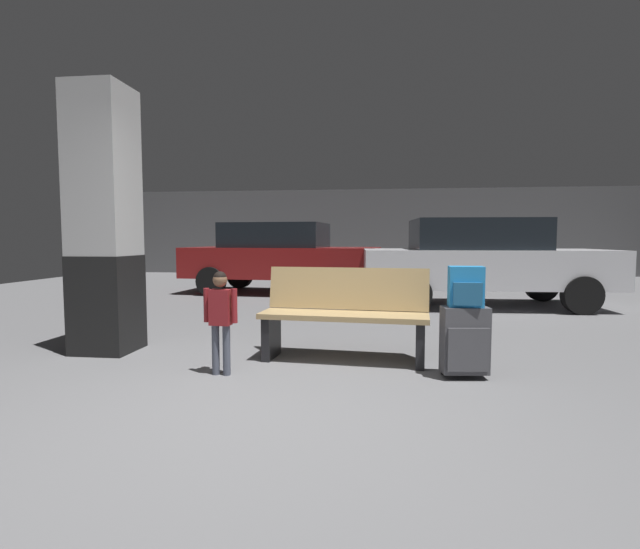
# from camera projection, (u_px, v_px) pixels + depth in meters

# --- Properties ---
(ground_plane) EXTENTS (18.00, 18.00, 0.10)m
(ground_plane) POSITION_uv_depth(u_px,v_px,m) (327.00, 321.00, 7.05)
(ground_plane) COLOR slate
(garage_back_wall) EXTENTS (18.00, 0.12, 2.80)m
(garage_back_wall) POSITION_uv_depth(u_px,v_px,m) (356.00, 232.00, 15.71)
(garage_back_wall) COLOR #565658
(garage_back_wall) RESTS_ON ground_plane
(structural_pillar) EXTENTS (0.57, 0.57, 2.71)m
(structural_pillar) POSITION_uv_depth(u_px,v_px,m) (104.00, 222.00, 4.86)
(structural_pillar) COLOR black
(structural_pillar) RESTS_ON ground_plane
(bench) EXTENTS (1.64, 0.66, 0.89)m
(bench) POSITION_uv_depth(u_px,v_px,m) (345.00, 314.00, 4.58)
(bench) COLOR tan
(bench) RESTS_ON ground_plane
(suitcase) EXTENTS (0.40, 0.27, 0.60)m
(suitcase) POSITION_uv_depth(u_px,v_px,m) (465.00, 340.00, 3.97)
(suitcase) COLOR #4C4C51
(suitcase) RESTS_ON ground_plane
(backpack_bright) EXTENTS (0.28, 0.19, 0.34)m
(backpack_bright) POSITION_uv_depth(u_px,v_px,m) (466.00, 287.00, 3.94)
(backpack_bright) COLOR #268CD8
(backpack_bright) RESTS_ON suitcase
(child) EXTENTS (0.30, 0.19, 0.90)m
(child) POSITION_uv_depth(u_px,v_px,m) (220.00, 311.00, 4.05)
(child) COLOR #4C5160
(child) RESTS_ON ground_plane
(parked_car_near) EXTENTS (4.18, 1.96, 1.51)m
(parked_car_near) POSITION_uv_depth(u_px,v_px,m) (481.00, 260.00, 8.19)
(parked_car_near) COLOR silver
(parked_car_near) RESTS_ON ground_plane
(parked_car_far) EXTENTS (4.23, 2.06, 1.51)m
(parked_car_far) POSITION_uv_depth(u_px,v_px,m) (281.00, 256.00, 10.21)
(parked_car_far) COLOR maroon
(parked_car_far) RESTS_ON ground_plane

